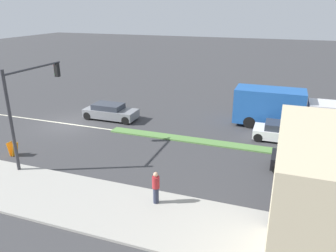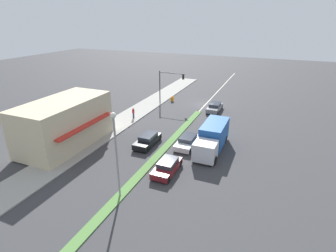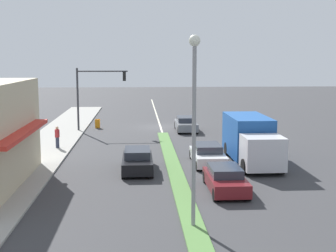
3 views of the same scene
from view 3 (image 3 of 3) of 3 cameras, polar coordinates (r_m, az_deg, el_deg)
name	(u,v)px [view 3 (image 3 of 3)]	position (r m, az deg, el deg)	size (l,w,h in m)	color
ground_plane	(175,172)	(27.41, 0.89, -5.65)	(160.00, 160.00, 0.00)	#38383A
sidewalk_right	(16,176)	(27.69, -18.03, -5.79)	(4.00, 73.00, 0.12)	#9E9B93
median_strip	(193,226)	(18.82, 3.10, -12.12)	(0.90, 46.00, 0.10)	#568442
lane_marking_center	(161,127)	(45.05, -0.92, -0.12)	(0.16, 60.00, 0.01)	beige
traffic_signal_main	(94,88)	(42.61, -9.07, 4.56)	(4.59, 0.34, 5.60)	#333338
street_lamp	(194,107)	(17.77, 3.20, 2.36)	(0.44, 0.44, 7.37)	gray
pedestrian	(57,137)	(34.87, -13.35, -1.27)	(0.34, 0.34, 1.58)	#282D42
warning_aframe_sign	(97,124)	(44.79, -8.59, 0.28)	(0.45, 0.53, 0.84)	orange
delivery_truck	(251,139)	(30.21, 10.03, -1.62)	(2.44, 7.50, 2.87)	silver
van_white	(208,155)	(29.45, 4.86, -3.50)	(1.89, 4.21, 1.24)	silver
suv_black	(137,160)	(27.69, -3.75, -4.21)	(1.76, 4.30, 1.28)	black
suv_grey	(186,124)	(42.62, 2.20, 0.23)	(1.81, 4.31, 1.28)	slate
sedan_maroon	(225,179)	(23.69, 7.01, -6.47)	(1.77, 4.05, 1.23)	maroon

